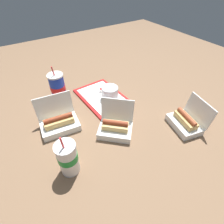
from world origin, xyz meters
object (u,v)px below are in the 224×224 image
(ketchup_cup, at_px, (102,90))
(cake_container, at_px, (110,93))
(soda_cup_corner, at_px, (58,86))
(plastic_fork, at_px, (108,89))
(soda_cup_front, at_px, (68,158))
(clamshell_hotdog_center, at_px, (59,122))
(clamshell_hotdog_front, at_px, (186,121))
(clamshell_hotdog_right, at_px, (116,127))
(food_tray, at_px, (102,97))

(ketchup_cup, bearing_deg, cake_container, 4.22)
(soda_cup_corner, bearing_deg, plastic_fork, 69.59)
(cake_container, bearing_deg, plastic_fork, 156.24)
(plastic_fork, height_order, soda_cup_front, soda_cup_front)
(clamshell_hotdog_center, relative_size, clamshell_hotdog_front, 1.05)
(cake_container, height_order, clamshell_hotdog_center, clamshell_hotdog_center)
(soda_cup_corner, distance_m, soda_cup_front, 0.58)
(ketchup_cup, bearing_deg, clamshell_hotdog_right, -19.17)
(plastic_fork, xyz_separation_m, clamshell_hotdog_right, (0.36, -0.17, 0.03))
(ketchup_cup, bearing_deg, soda_cup_corner, -114.15)
(plastic_fork, bearing_deg, cake_container, -56.94)
(cake_container, relative_size, clamshell_hotdog_front, 0.52)
(food_tray, height_order, clamshell_hotdog_center, clamshell_hotdog_center)
(food_tray, distance_m, cake_container, 0.07)
(clamshell_hotdog_center, bearing_deg, plastic_fork, 110.78)
(food_tray, relative_size, ketchup_cup, 9.53)
(clamshell_hotdog_center, bearing_deg, clamshell_hotdog_right, 50.79)
(clamshell_hotdog_front, bearing_deg, ketchup_cup, -156.65)
(clamshell_hotdog_center, xyz_separation_m, clamshell_hotdog_front, (0.38, 0.60, -0.00))
(ketchup_cup, relative_size, soda_cup_front, 0.17)
(cake_container, relative_size, soda_cup_corner, 0.47)
(cake_container, bearing_deg, ketchup_cup, -175.78)
(ketchup_cup, xyz_separation_m, plastic_fork, (-0.00, 0.05, -0.01))
(clamshell_hotdog_center, bearing_deg, ketchup_cup, 112.94)
(clamshell_hotdog_front, distance_m, soda_cup_corner, 0.83)
(food_tray, xyz_separation_m, soda_cup_front, (0.39, -0.40, 0.08))
(food_tray, bearing_deg, clamshell_hotdog_right, -17.29)
(cake_container, relative_size, clamshell_hotdog_center, 0.49)
(soda_cup_corner, bearing_deg, clamshell_hotdog_center, -19.95)
(ketchup_cup, distance_m, clamshell_hotdog_center, 0.40)
(ketchup_cup, relative_size, soda_cup_corner, 0.17)
(plastic_fork, distance_m, clamshell_hotdog_front, 0.57)
(cake_container, bearing_deg, soda_cup_front, -51.31)
(food_tray, relative_size, clamshell_hotdog_front, 1.79)
(soda_cup_front, bearing_deg, clamshell_hotdog_front, 81.25)
(plastic_fork, relative_size, soda_cup_front, 0.47)
(clamshell_hotdog_center, relative_size, soda_cup_front, 0.95)
(food_tray, xyz_separation_m, clamshell_hotdog_center, (0.11, -0.34, 0.03))
(clamshell_hotdog_right, height_order, soda_cup_corner, soda_cup_corner)
(ketchup_cup, relative_size, plastic_fork, 0.36)
(soda_cup_corner, bearing_deg, cake_container, 52.28)
(ketchup_cup, bearing_deg, plastic_fork, 92.76)
(clamshell_hotdog_center, xyz_separation_m, soda_cup_corner, (-0.28, 0.10, 0.05))
(ketchup_cup, xyz_separation_m, clamshell_hotdog_right, (0.36, -0.12, 0.01))
(cake_container, height_order, clamshell_hotdog_front, clamshell_hotdog_front)
(clamshell_hotdog_right, bearing_deg, cake_container, 153.63)
(food_tray, distance_m, ketchup_cup, 0.06)
(food_tray, distance_m, clamshell_hotdog_center, 0.36)
(clamshell_hotdog_right, bearing_deg, food_tray, 162.71)
(food_tray, xyz_separation_m, clamshell_hotdog_right, (0.31, -0.10, 0.03))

